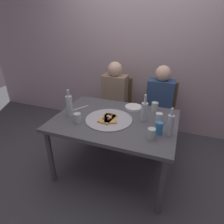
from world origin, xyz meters
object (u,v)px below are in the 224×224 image
wine_bottle (170,125)px  wine_glass (77,118)px  dining_table (115,125)px  chair_right (159,109)px  tumbler_far (155,107)px  guest_in_sweater (113,98)px  pizza_tray (109,119)px  beer_bottle (69,106)px  soda_can (159,128)px  short_glass (159,118)px  guest_in_beanie (159,105)px  plate_stack (134,107)px  pizza_slice_last (108,118)px  water_bottle (144,111)px  table_knife (81,108)px  tumbler_near (151,133)px  chair_left (116,102)px  pizza_slice_extra (110,118)px

wine_bottle → wine_glass: size_ratio=2.77×
dining_table → chair_right: size_ratio=1.49×
tumbler_far → wine_glass: 0.92m
dining_table → guest_in_sweater: 0.79m
pizza_tray → beer_bottle: 0.47m
wine_bottle → wine_glass: 0.95m
wine_bottle → soda_can: (-0.09, -0.01, -0.05)m
short_glass → guest_in_beanie: (-0.08, 0.66, -0.14)m
dining_table → tumbler_far: size_ratio=12.06×
tumbler_far → chair_right: (0.01, 0.54, -0.26)m
tumbler_far → soda_can: size_ratio=0.91×
guest_in_beanie → tumbler_far: bearing=88.9°
plate_stack → guest_in_sweater: size_ratio=0.18×
pizza_slice_last → chair_right: chair_right is taller
water_bottle → chair_right: (0.08, 0.80, -0.32)m
soda_can → table_knife: size_ratio=0.55×
tumbler_far → soda_can: (0.12, -0.49, 0.01)m
tumbler_near → pizza_slice_last: bearing=160.7°
pizza_tray → wine_glass: wine_glass is taller
tumbler_near → chair_right: bearing=93.0°
soda_can → beer_bottle: bearing=178.1°
chair_left → wine_glass: bearing=87.2°
pizza_slice_last → chair_left: chair_left is taller
chair_right → guest_in_beanie: 0.20m
beer_bottle → short_glass: size_ratio=2.71×
plate_stack → table_knife: size_ratio=0.96×
pizza_slice_last → pizza_slice_extra: bearing=27.6°
tumbler_near → tumbler_far: (-0.07, 0.59, 0.01)m
pizza_slice_last → chair_right: 1.07m
water_bottle → soda_can: 0.30m
pizza_slice_last → water_bottle: bearing=21.1°
pizza_slice_last → chair_left: 1.00m
beer_bottle → wine_glass: size_ratio=3.06×
water_bottle → chair_left: 1.05m
guest_in_sweater → tumbler_near: bearing=127.3°
pizza_slice_last → pizza_tray: bearing=54.8°
pizza_slice_last → wine_glass: wine_glass is taller
wine_bottle → tumbler_near: 0.20m
guest_in_beanie → dining_table: bearing=62.4°
water_bottle → tumbler_near: bearing=-66.8°
chair_right → guest_in_sweater: bearing=12.5°
wine_bottle → guest_in_beanie: 0.90m
water_bottle → guest_in_beanie: (0.08, 0.65, -0.19)m
wine_bottle → chair_left: (-0.89, 1.01, -0.32)m
beer_bottle → tumbler_far: (0.88, 0.45, -0.07)m
water_bottle → short_glass: 0.17m
dining_table → pizza_slice_last: pizza_slice_last is taller
table_knife → pizza_slice_last: bearing=97.4°
dining_table → wine_glass: 0.43m
water_bottle → soda_can: (0.19, -0.22, -0.05)m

